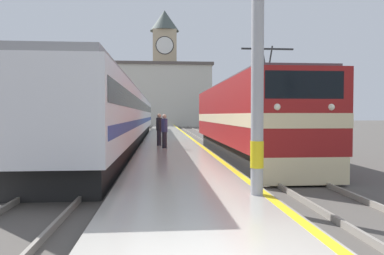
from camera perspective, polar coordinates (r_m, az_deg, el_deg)
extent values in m
plane|color=#514C47|center=(34.02, -3.74, -1.64)|extent=(200.00, 200.00, 0.00)
cube|color=#ADA89E|center=(29.02, -3.54, -1.91)|extent=(3.66, 140.00, 0.34)
cube|color=yellow|center=(29.09, -0.23, -1.56)|extent=(0.20, 140.00, 0.00)
cube|color=#514C47|center=(29.31, 3.20, -2.19)|extent=(2.84, 140.00, 0.02)
cube|color=gray|center=(29.21, 1.81, -2.05)|extent=(0.07, 140.00, 0.14)
cube|color=gray|center=(29.41, 4.58, -2.02)|extent=(0.07, 140.00, 0.14)
cube|color=#514C47|center=(29.14, -10.09, -2.24)|extent=(2.83, 140.00, 0.02)
cube|color=gray|center=(29.21, -11.50, -2.08)|extent=(0.07, 140.00, 0.14)
cube|color=gray|center=(29.08, -8.69, -2.09)|extent=(0.07, 140.00, 0.14)
cube|color=black|center=(18.43, 8.03, -3.28)|extent=(2.46, 13.87, 0.90)
cube|color=maroon|center=(18.36, 8.06, 2.21)|extent=(2.90, 15.07, 2.63)
cube|color=beige|center=(18.36, 8.06, 1.39)|extent=(2.92, 15.09, 0.44)
cube|color=beige|center=(11.40, 16.40, -6.34)|extent=(2.75, 0.30, 0.81)
cube|color=black|center=(11.23, 16.69, 6.24)|extent=(2.32, 0.12, 0.80)
sphere|color=white|center=(10.89, 12.83, 3.07)|extent=(0.20, 0.20, 0.20)
sphere|color=white|center=(11.48, 20.44, 2.94)|extent=(0.20, 0.20, 0.20)
cube|color=#4C4C51|center=(18.42, 8.08, 6.49)|extent=(2.61, 14.32, 0.12)
cylinder|color=#333333|center=(14.52, 11.79, 9.93)|extent=(0.06, 0.63, 1.03)
cylinder|color=#333333|center=(15.18, 11.02, 9.58)|extent=(0.06, 0.63, 1.03)
cube|color=#262626|center=(14.93, 11.41, 11.65)|extent=(2.03, 0.08, 0.06)
cube|color=black|center=(29.05, -10.11, -1.39)|extent=(2.47, 39.45, 0.90)
cube|color=silver|center=(29.00, -10.13, 2.07)|extent=(2.90, 41.09, 2.61)
cube|color=black|center=(29.01, -10.14, 3.10)|extent=(2.92, 40.27, 0.64)
cube|color=navy|center=(29.01, -10.12, 1.04)|extent=(2.92, 40.27, 0.36)
cube|color=gray|center=(29.04, -10.15, 4.84)|extent=(2.67, 41.09, 0.20)
cylinder|color=#9E9EA3|center=(8.59, 9.98, 14.13)|extent=(0.28, 0.28, 7.19)
cylinder|color=yellow|center=(8.44, 9.87, -4.06)|extent=(0.30, 0.30, 0.60)
cylinder|color=#23232D|center=(20.09, -4.22, -1.91)|extent=(0.26, 0.26, 0.86)
cylinder|color=navy|center=(20.06, -4.23, 0.33)|extent=(0.34, 0.34, 0.72)
sphere|color=tan|center=(20.05, -4.23, 1.69)|extent=(0.23, 0.23, 0.23)
cylinder|color=#23232D|center=(21.69, -5.03, -1.60)|extent=(0.26, 0.26, 0.88)
cylinder|color=black|center=(21.65, -5.04, 0.53)|extent=(0.34, 0.34, 0.73)
sphere|color=tan|center=(21.64, -5.04, 1.81)|extent=(0.24, 0.24, 0.24)
cube|color=tan|center=(76.89, -4.19, 7.47)|extent=(4.68, 4.68, 19.07)
cylinder|color=black|center=(75.43, -4.18, 12.38)|extent=(3.57, 0.06, 3.57)
cylinder|color=white|center=(75.40, -4.18, 12.39)|extent=(3.27, 0.10, 3.27)
cone|color=#47514C|center=(78.87, -4.21, 15.92)|extent=(5.85, 5.85, 4.21)
cube|color=beige|center=(70.11, -4.99, 4.67)|extent=(18.57, 8.94, 10.93)
cube|color=#564C47|center=(70.61, -5.00, 9.31)|extent=(19.17, 9.54, 0.50)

